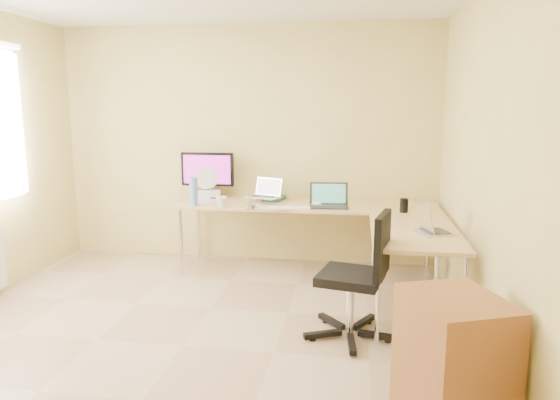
# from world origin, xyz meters

# --- Properties ---
(floor) EXTENTS (4.50, 4.50, 0.00)m
(floor) POSITION_xyz_m (0.00, 0.00, 0.00)
(floor) COLOR #9E7E5E
(floor) RESTS_ON ground
(wall_back) EXTENTS (4.50, 0.00, 4.50)m
(wall_back) POSITION_xyz_m (0.00, 2.25, 1.30)
(wall_back) COLOR tan
(wall_back) RESTS_ON ground
(wall_right) EXTENTS (0.00, 4.50, 4.50)m
(wall_right) POSITION_xyz_m (2.10, 0.00, 1.30)
(wall_right) COLOR tan
(wall_right) RESTS_ON ground
(desk_main) EXTENTS (2.65, 0.70, 0.73)m
(desk_main) POSITION_xyz_m (0.72, 1.85, 0.36)
(desk_main) COLOR tan
(desk_main) RESTS_ON ground
(desk_return) EXTENTS (0.70, 1.30, 0.73)m
(desk_return) POSITION_xyz_m (1.70, 0.85, 0.36)
(desk_return) COLOR tan
(desk_return) RESTS_ON ground
(monitor) EXTENTS (0.59, 0.19, 0.50)m
(monitor) POSITION_xyz_m (-0.40, 2.05, 0.98)
(monitor) COLOR black
(monitor) RESTS_ON desk_main
(book_stack) EXTENTS (0.24, 0.29, 0.04)m
(book_stack) POSITION_xyz_m (0.35, 2.01, 0.75)
(book_stack) COLOR #276D5C
(book_stack) RESTS_ON desk_main
(laptop_center) EXTENTS (0.38, 0.34, 0.20)m
(laptop_center) POSITION_xyz_m (0.27, 1.90, 0.87)
(laptop_center) COLOR silver
(laptop_center) RESTS_ON desk_main
(laptop_black) EXTENTS (0.40, 0.31, 0.24)m
(laptop_black) POSITION_xyz_m (0.95, 1.69, 0.85)
(laptop_black) COLOR black
(laptop_black) RESTS_ON desk_main
(keyboard) EXTENTS (0.43, 0.20, 0.02)m
(keyboard) POSITION_xyz_m (0.57, 1.55, 0.74)
(keyboard) COLOR white
(keyboard) RESTS_ON desk_main
(mouse) EXTENTS (0.13, 0.10, 0.04)m
(mouse) POSITION_xyz_m (0.82, 1.76, 0.75)
(mouse) COLOR white
(mouse) RESTS_ON desk_main
(mug) EXTENTS (0.14, 0.14, 0.10)m
(mug) POSITION_xyz_m (-0.11, 1.55, 0.78)
(mug) COLOR white
(mug) RESTS_ON desk_main
(cd_stack) EXTENTS (0.18, 0.18, 0.03)m
(cd_stack) POSITION_xyz_m (0.19, 1.55, 0.75)
(cd_stack) COLOR silver
(cd_stack) RESTS_ON desk_main
(water_bottle) EXTENTS (0.10, 0.10, 0.29)m
(water_bottle) POSITION_xyz_m (-0.40, 1.56, 0.87)
(water_bottle) COLOR #578BC3
(water_bottle) RESTS_ON desk_main
(papers) EXTENTS (0.31, 0.39, 0.01)m
(papers) POSITION_xyz_m (-0.37, 1.79, 0.73)
(papers) COLOR silver
(papers) RESTS_ON desk_main
(white_box) EXTENTS (0.30, 0.26, 0.09)m
(white_box) POSITION_xyz_m (-0.40, 2.05, 0.78)
(white_box) COLOR white
(white_box) RESTS_ON desk_main
(desk_fan) EXTENTS (0.32, 0.32, 0.32)m
(desk_fan) POSITION_xyz_m (-0.40, 2.05, 0.89)
(desk_fan) COLOR white
(desk_fan) RESTS_ON desk_main
(black_cup) EXTENTS (0.10, 0.10, 0.13)m
(black_cup) POSITION_xyz_m (1.67, 1.55, 0.80)
(black_cup) COLOR black
(black_cup) RESTS_ON desk_main
(laptop_return) EXTENTS (0.39, 0.35, 0.21)m
(laptop_return) POSITION_xyz_m (1.85, 0.76, 0.84)
(laptop_return) COLOR silver
(laptop_return) RESTS_ON desk_return
(office_chair) EXTENTS (0.70, 0.70, 0.98)m
(office_chair) POSITION_xyz_m (1.20, 0.35, 0.50)
(office_chair) COLOR black
(office_chair) RESTS_ON ground
(cabinet) EXTENTS (0.62, 0.68, 0.77)m
(cabinet) POSITION_xyz_m (1.76, -0.71, 0.36)
(cabinet) COLOR #A16328
(cabinet) RESTS_ON ground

